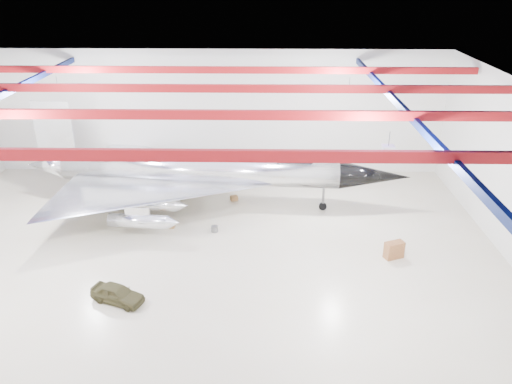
{
  "coord_description": "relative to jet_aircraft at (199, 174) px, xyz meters",
  "views": [
    {
      "loc": [
        4.29,
        -27.91,
        17.44
      ],
      "look_at": [
        3.73,
        2.0,
        3.76
      ],
      "focal_mm": 35.0,
      "sensor_mm": 36.0,
      "label": 1
    }
  ],
  "objects": [
    {
      "name": "crate_small",
      "position": [
        -7.24,
        -1.04,
        -2.54
      ],
      "size": [
        0.46,
        0.42,
        0.26
      ],
      "primitive_type": "cube",
      "rotation": [
        0.0,
        0.0,
        -0.42
      ],
      "color": "#59595B",
      "rests_on": "floor"
    },
    {
      "name": "ceiling",
      "position": [
        0.79,
        -7.67,
        8.33
      ],
      "size": [
        40.0,
        40.0,
        0.0
      ],
      "primitive_type": "plane",
      "rotation": [
        3.14,
        0.0,
        0.0
      ],
      "color": "#0A0F38",
      "rests_on": "wall_back"
    },
    {
      "name": "engine_drum",
      "position": [
        1.52,
        -4.33,
        -2.45
      ],
      "size": [
        0.6,
        0.6,
        0.44
      ],
      "primitive_type": "cylinder",
      "rotation": [
        0.0,
        0.0,
        0.24
      ],
      "color": "#59595B",
      "rests_on": "floor"
    },
    {
      "name": "ceiling_structure",
      "position": [
        0.79,
        -7.67,
        7.65
      ],
      "size": [
        39.5,
        29.5,
        1.08
      ],
      "color": "maroon",
      "rests_on": "ceiling"
    },
    {
      "name": "crate_ply",
      "position": [
        -1.69,
        -3.78,
        -2.49
      ],
      "size": [
        0.52,
        0.42,
        0.36
      ],
      "primitive_type": "cube",
      "rotation": [
        0.0,
        0.0,
        -0.01
      ],
      "color": "olive",
      "rests_on": "floor"
    },
    {
      "name": "floor",
      "position": [
        0.79,
        -7.67,
        -2.67
      ],
      "size": [
        40.0,
        40.0,
        0.0
      ],
      "primitive_type": "plane",
      "color": "#BEB297",
      "rests_on": "ground"
    },
    {
      "name": "parts_bin",
      "position": [
        2.62,
        0.9,
        -2.48
      ],
      "size": [
        0.69,
        0.64,
        0.39
      ],
      "primitive_type": "cube",
      "rotation": [
        0.0,
        0.0,
        0.41
      ],
      "color": "olive",
      "rests_on": "floor"
    },
    {
      "name": "jeep",
      "position": [
        -3.18,
        -12.57,
        -2.14
      ],
      "size": [
        3.4,
        2.34,
        1.07
      ],
      "primitive_type": "imported",
      "rotation": [
        0.0,
        0.0,
        1.19
      ],
      "color": "#3C381E",
      "rests_on": "floor"
    },
    {
      "name": "toolbox_red",
      "position": [
        -1.73,
        1.98,
        -2.53
      ],
      "size": [
        0.42,
        0.34,
        0.29
      ],
      "primitive_type": "cube",
      "rotation": [
        0.0,
        0.0,
        -0.02
      ],
      "color": "maroon",
      "rests_on": "floor"
    },
    {
      "name": "desk",
      "position": [
        13.52,
        -7.56,
        -2.11
      ],
      "size": [
        1.38,
        1.04,
        1.13
      ],
      "primitive_type": "cube",
      "rotation": [
        0.0,
        0.0,
        0.38
      ],
      "color": "brown",
      "rests_on": "floor"
    },
    {
      "name": "wall_back",
      "position": [
        0.79,
        7.33,
        2.83
      ],
      "size": [
        40.0,
        0.0,
        40.0
      ],
      "primitive_type": "plane",
      "rotation": [
        1.57,
        0.0,
        0.0
      ],
      "color": "silver",
      "rests_on": "floor"
    },
    {
      "name": "jet_aircraft",
      "position": [
        0.0,
        0.0,
        0.0
      ],
      "size": [
        29.91,
        18.19,
        8.15
      ],
      "rotation": [
        0.0,
        0.0,
        -0.07
      ],
      "color": "silver",
      "rests_on": "floor"
    },
    {
      "name": "oil_barrel",
      "position": [
        -2.21,
        -3.35,
        -2.5
      ],
      "size": [
        0.53,
        0.45,
        0.34
      ],
      "primitive_type": "cube",
      "rotation": [
        0.0,
        0.0,
        -0.14
      ],
      "color": "olive",
      "rests_on": "floor"
    }
  ]
}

